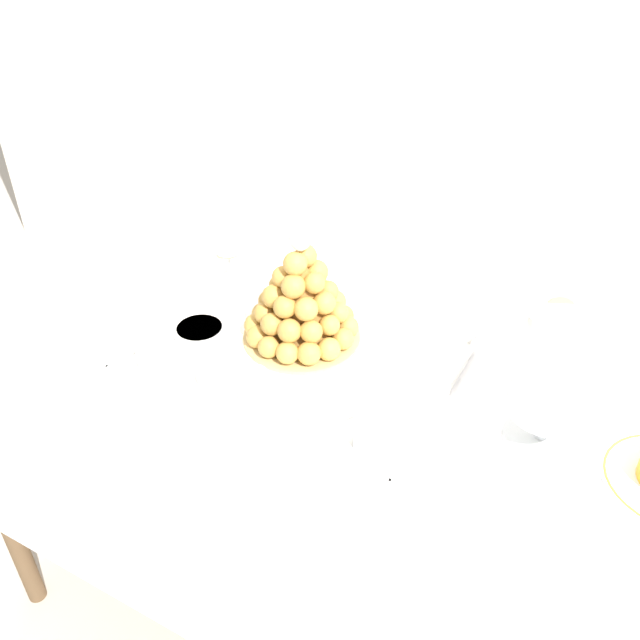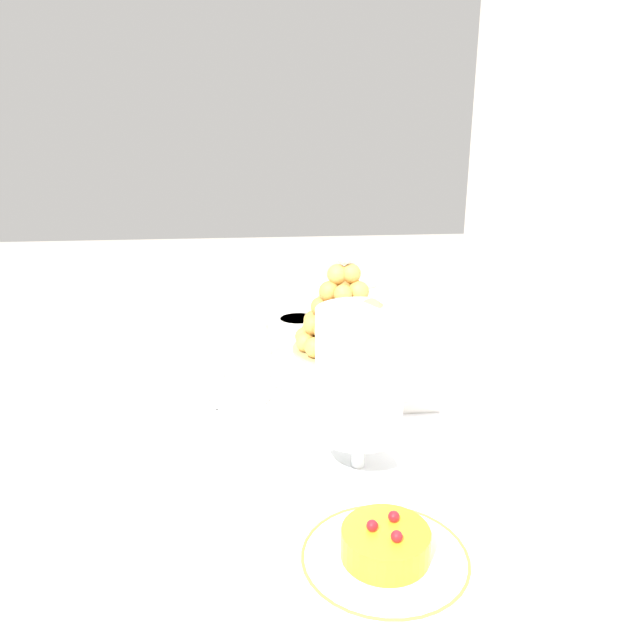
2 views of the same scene
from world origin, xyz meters
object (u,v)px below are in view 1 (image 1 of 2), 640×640
at_px(croquembouche, 301,302).
at_px(dessert_cup_left, 154,357).
at_px(dessert_cup_mid_right, 313,410).
at_px(creme_brulee_ramekin, 200,331).
at_px(macaron_goblet, 558,366).
at_px(dessert_cup_centre, 253,388).
at_px(wine_glass, 228,242).
at_px(dessert_cup_right, 369,433).
at_px(serving_tray, 297,359).
at_px(dessert_cup_mid_left, 211,372).

height_order(croquembouche, dessert_cup_left, croquembouche).
distance_m(dessert_cup_mid_right, creme_brulee_ramekin, 0.33).
bearing_deg(macaron_goblet, creme_brulee_ramekin, -175.90).
height_order(dessert_cup_mid_right, creme_brulee_ramekin, dessert_cup_mid_right).
bearing_deg(creme_brulee_ramekin, dessert_cup_mid_right, -18.01).
distance_m(croquembouche, dessert_cup_left, 0.29).
relative_size(dessert_cup_centre, wine_glass, 0.35).
bearing_deg(croquembouche, dessert_cup_centre, -85.29).
bearing_deg(dessert_cup_left, dessert_cup_mid_right, 2.26).
distance_m(dessert_cup_left, dessert_cup_mid_right, 0.33).
height_order(dessert_cup_left, dessert_cup_right, dessert_cup_right).
bearing_deg(serving_tray, dessert_cup_centre, -92.62).
distance_m(dessert_cup_mid_left, creme_brulee_ramekin, 0.14).
bearing_deg(dessert_cup_mid_left, creme_brulee_ramekin, 135.53).
bearing_deg(dessert_cup_right, wine_glass, 148.51).
relative_size(serving_tray, macaron_goblet, 2.14).
xyz_separation_m(creme_brulee_ramekin, macaron_goblet, (0.65, 0.05, 0.13)).
relative_size(creme_brulee_ramekin, macaron_goblet, 0.37).
height_order(dessert_cup_mid_left, dessert_cup_mid_right, dessert_cup_mid_right).
bearing_deg(serving_tray, macaron_goblet, 1.85).
relative_size(dessert_cup_mid_left, creme_brulee_ramekin, 0.53).
bearing_deg(dessert_cup_left, wine_glass, 96.14).
bearing_deg(dessert_cup_mid_right, wine_glass, 142.24).
xyz_separation_m(dessert_cup_centre, dessert_cup_mid_right, (0.12, 0.00, -0.00)).
bearing_deg(wine_glass, serving_tray, -30.27).
distance_m(croquembouche, macaron_goblet, 0.48).
distance_m(serving_tray, dessert_cup_left, 0.26).
bearing_deg(wine_glass, dessert_cup_mid_left, -61.49).
distance_m(croquembouche, dessert_cup_mid_right, 0.24).
xyz_separation_m(croquembouche, dessert_cup_left, (-0.20, -0.20, -0.06)).
bearing_deg(wine_glass, creme_brulee_ramekin, -74.44).
distance_m(serving_tray, dessert_cup_right, 0.26).
xyz_separation_m(croquembouche, wine_glass, (-0.23, 0.09, 0.03)).
xyz_separation_m(creme_brulee_ramekin, wine_glass, (-0.05, 0.18, 0.10)).
distance_m(dessert_cup_centre, dessert_cup_right, 0.22).
bearing_deg(wine_glass, dessert_cup_centre, -49.12).
height_order(dessert_cup_left, dessert_cup_centre, dessert_cup_centre).
bearing_deg(macaron_goblet, serving_tray, -178.15).
distance_m(croquembouche, wine_glass, 0.25).
bearing_deg(dessert_cup_mid_right, creme_brulee_ramekin, 161.99).
bearing_deg(creme_brulee_ramekin, dessert_cup_left, -99.07).
distance_m(creme_brulee_ramekin, wine_glass, 0.21).
relative_size(croquembouche, dessert_cup_left, 3.96).
bearing_deg(serving_tray, dessert_cup_mid_left, -127.10).
distance_m(dessert_cup_mid_left, dessert_cup_right, 0.31).
bearing_deg(croquembouche, macaron_goblet, -5.20).
bearing_deg(dessert_cup_mid_right, croquembouche, 124.76).
xyz_separation_m(dessert_cup_left, macaron_goblet, (0.67, 0.16, 0.12)).
xyz_separation_m(croquembouche, creme_brulee_ramekin, (-0.18, -0.09, -0.07)).
height_order(dessert_cup_centre, macaron_goblet, macaron_goblet).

